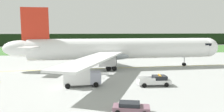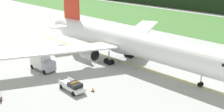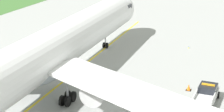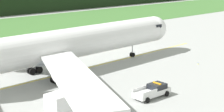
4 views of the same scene
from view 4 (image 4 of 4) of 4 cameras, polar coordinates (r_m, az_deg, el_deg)
ground at (r=53.14m, az=-5.70°, el=-5.30°), size 320.00×320.00×0.00m
taxiway_centerline_main at (r=60.92m, az=-7.94°, el=-2.87°), size 73.76×2.85×0.01m
airliner at (r=59.29m, az=-8.67°, el=1.55°), size 55.92×52.48×15.15m
ops_pickup_truck at (r=49.69m, az=6.61°, el=-5.59°), size 5.83×2.49×1.94m
catering_truck at (r=41.94m, az=-6.68°, el=-7.84°), size 6.51×3.00×3.86m
apron_cone at (r=53.30m, az=6.48°, el=-4.84°), size 0.62×0.62×0.77m
taxiway_edge_light_east at (r=68.09m, az=13.71°, el=-1.18°), size 0.12×0.12×0.37m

